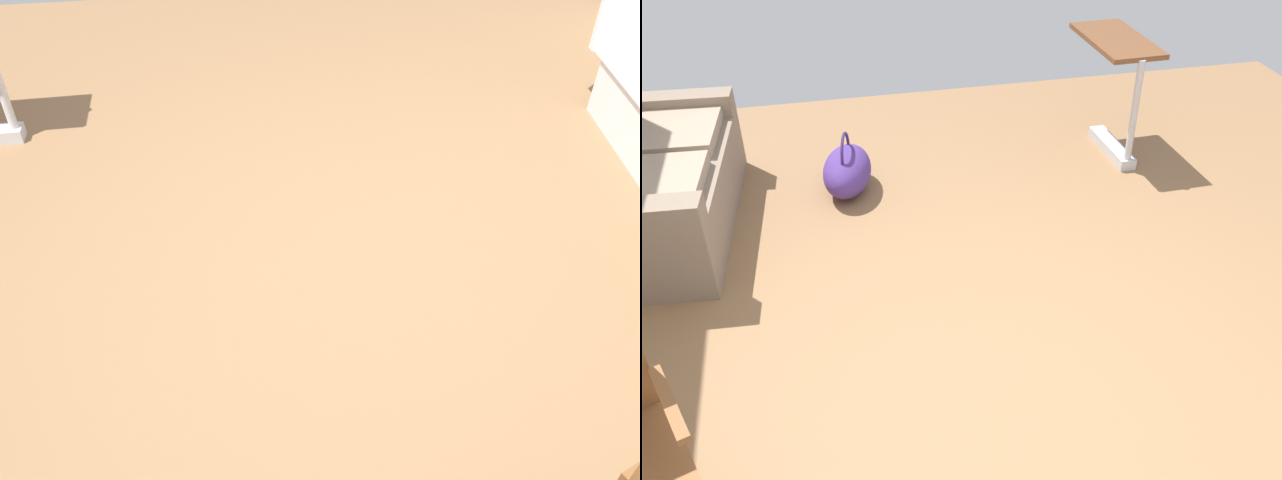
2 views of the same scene
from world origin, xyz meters
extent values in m
plane|color=olive|center=(0.00, 0.00, 0.00)|extent=(6.83, 6.83, 0.00)
cube|color=#7D6C5C|center=(1.63, 1.92, 0.23)|extent=(1.65, 0.96, 0.45)
cube|color=gray|center=(1.26, 1.91, 0.49)|extent=(0.71, 0.69, 0.10)
cube|color=gray|center=(2.00, 1.86, 0.49)|extent=(0.71, 0.69, 0.10)
cube|color=#7D6C5C|center=(2.34, 1.87, 0.30)|extent=(0.24, 0.86, 0.60)
cylinder|color=brown|center=(-0.42, 1.63, 0.25)|extent=(0.04, 0.04, 0.40)
cube|color=brown|center=(-0.60, 1.52, 0.67)|extent=(0.38, 0.18, 0.03)
cube|color=#B2B5BA|center=(1.95, -1.25, 0.04)|extent=(0.60, 0.14, 0.08)
cylinder|color=black|center=(1.69, -1.26, 0.03)|extent=(0.07, 0.07, 0.06)
cylinder|color=black|center=(2.21, -1.25, 0.03)|extent=(0.07, 0.07, 0.06)
cylinder|color=#B2B5BA|center=(1.69, -1.26, 0.45)|extent=(0.05, 0.05, 0.74)
cube|color=brown|center=(2.09, -1.25, 0.82)|extent=(0.81, 0.42, 0.04)
ellipsoid|color=#472D7A|center=(1.84, 0.74, 0.15)|extent=(0.62, 0.44, 0.30)
torus|color=#312055|center=(1.84, 0.74, 0.28)|extent=(0.30, 0.09, 0.30)
camera|label=1|loc=(0.39, 2.27, 2.09)|focal=37.04mm
camera|label=2|loc=(-2.43, 0.91, 2.51)|focal=39.40mm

